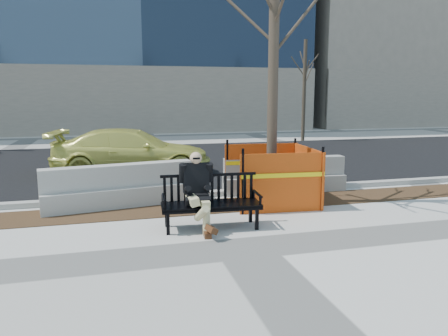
{
  "coord_description": "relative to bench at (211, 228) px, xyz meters",
  "views": [
    {
      "loc": [
        -1.96,
        -6.22,
        2.44
      ],
      "look_at": [
        0.13,
        1.73,
        1.0
      ],
      "focal_mm": 34.39,
      "sensor_mm": 36.0,
      "label": 1
    }
  ],
  "objects": [
    {
      "name": "ground",
      "position": [
        0.27,
        -1.13,
        0.0
      ],
      "size": [
        120.0,
        120.0,
        0.0
      ],
      "primitive_type": "plane",
      "color": "beige",
      "rests_on": "ground"
    },
    {
      "name": "jersey_barrier_right",
      "position": [
        2.44,
        2.42,
        0.0
      ],
      "size": [
        3.09,
        0.8,
        0.88
      ],
      "primitive_type": null,
      "rotation": [
        0.0,
        0.0,
        -0.06
      ],
      "color": "gray",
      "rests_on": "ground"
    },
    {
      "name": "seated_man",
      "position": [
        -0.25,
        0.07,
        0.0
      ],
      "size": [
        0.67,
        1.04,
        1.39
      ],
      "primitive_type": null,
      "rotation": [
        0.0,
        0.0,
        -0.07
      ],
      "color": "black",
      "rests_on": "ground"
    },
    {
      "name": "bench",
      "position": [
        0.0,
        0.0,
        0.0
      ],
      "size": [
        1.88,
        0.79,
        0.98
      ],
      "primitive_type": null,
      "rotation": [
        0.0,
        0.0,
        -0.07
      ],
      "color": "black",
      "rests_on": "ground"
    },
    {
      "name": "far_tree_right",
      "position": [
        7.88,
        13.01,
        0.0
      ],
      "size": [
        2.26,
        2.26,
        5.48
      ],
      "primitive_type": null,
      "rotation": [
        0.0,
        0.0,
        0.12
      ],
      "color": "#403629",
      "rests_on": "ground"
    },
    {
      "name": "sedan",
      "position": [
        -1.11,
        5.78,
        0.0
      ],
      "size": [
        4.99,
        2.74,
        1.37
      ],
      "primitive_type": "imported",
      "rotation": [
        0.0,
        0.0,
        1.39
      ],
      "color": "#CFCE59",
      "rests_on": "ground"
    },
    {
      "name": "asphalt_street",
      "position": [
        0.27,
        7.67,
        0.0
      ],
      "size": [
        60.0,
        10.4,
        0.01
      ],
      "primitive_type": "cube",
      "color": "black",
      "rests_on": "ground"
    },
    {
      "name": "jersey_barrier_left",
      "position": [
        -1.58,
        2.02,
        0.0
      ],
      "size": [
        3.3,
        1.18,
        0.93
      ],
      "primitive_type": null,
      "rotation": [
        0.0,
        0.0,
        0.17
      ],
      "color": "#A7A49C",
      "rests_on": "ground"
    },
    {
      "name": "curb",
      "position": [
        0.27,
        2.42,
        0.06
      ],
      "size": [
        60.0,
        0.25,
        0.12
      ],
      "primitive_type": "cube",
      "color": "#9E9B93",
      "rests_on": "ground"
    },
    {
      "name": "mulch_strip",
      "position": [
        0.27,
        1.47,
        0.0
      ],
      "size": [
        40.0,
        1.2,
        0.02
      ],
      "primitive_type": "cube",
      "color": "#47301C",
      "rests_on": "ground"
    },
    {
      "name": "tree_fence",
      "position": [
        1.72,
        1.48,
        0.0
      ],
      "size": [
        2.9,
        2.9,
        6.74
      ],
      "primitive_type": null,
      "rotation": [
        0.0,
        0.0,
        -0.08
      ],
      "color": "#FF5514",
      "rests_on": "ground"
    }
  ]
}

